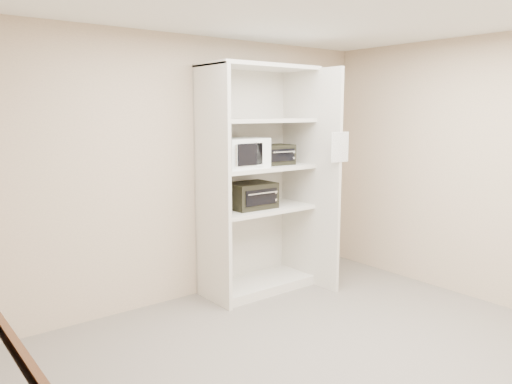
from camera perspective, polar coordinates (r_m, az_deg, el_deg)
floor at (r=4.11m, az=8.73°, el=-19.14°), size 4.50×4.00×0.01m
ceiling at (r=3.70m, az=9.82°, el=20.86°), size 4.50×4.00×0.01m
wall_back at (r=5.22m, az=-7.11°, el=2.59°), size 4.50×0.02×2.70m
wall_right at (r=5.53m, az=25.29°, el=2.14°), size 0.02×4.00×2.70m
shelving_unit at (r=5.39m, az=0.66°, el=0.51°), size 1.24×0.92×2.42m
microwave at (r=5.13m, az=-1.82°, el=4.48°), size 0.52×0.41×0.30m
toaster_oven_upper at (r=5.45m, az=2.13°, el=4.29°), size 0.39×0.30×0.22m
toaster_oven_lower at (r=5.33m, az=-0.63°, el=-0.38°), size 0.50×0.38×0.27m
paper_sign at (r=5.24m, az=9.58°, el=5.09°), size 0.24×0.01×0.31m
chair_rail at (r=2.70m, az=-26.46°, el=-14.59°), size 0.04×3.98×0.08m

